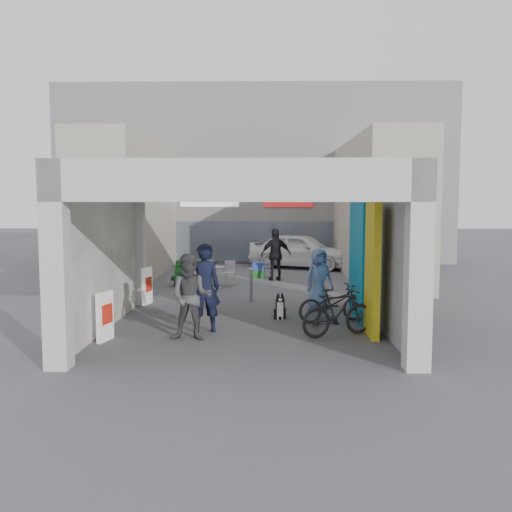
{
  "coord_description": "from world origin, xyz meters",
  "views": [
    {
      "loc": [
        0.48,
        -13.34,
        2.82
      ],
      "look_at": [
        0.24,
        1.0,
        1.43
      ],
      "focal_mm": 40.0,
      "sensor_mm": 36.0,
      "label": 1
    }
  ],
  "objects_px": {
    "man_crates": "(276,255)",
    "white_van": "(301,251)",
    "border_collie": "(280,308)",
    "man_with_dog": "(204,288)",
    "man_elderly": "(319,279)",
    "produce_stand": "(192,276)",
    "cafe_set": "(212,278)",
    "bicycle_rear": "(338,312)",
    "bicycle_front": "(332,303)",
    "man_back_turned": "(191,297)"
  },
  "relations": [
    {
      "from": "bicycle_front",
      "to": "white_van",
      "type": "height_order",
      "value": "white_van"
    },
    {
      "from": "border_collie",
      "to": "bicycle_rear",
      "type": "bearing_deg",
      "value": -44.27
    },
    {
      "from": "border_collie",
      "to": "man_crates",
      "type": "relative_size",
      "value": 0.35
    },
    {
      "from": "man_elderly",
      "to": "white_van",
      "type": "xyz_separation_m",
      "value": [
        0.09,
        9.04,
        -0.05
      ]
    },
    {
      "from": "cafe_set",
      "to": "border_collie",
      "type": "height_order",
      "value": "cafe_set"
    },
    {
      "from": "border_collie",
      "to": "white_van",
      "type": "relative_size",
      "value": 0.15
    },
    {
      "from": "man_back_turned",
      "to": "bicycle_rear",
      "type": "xyz_separation_m",
      "value": [
        3.02,
        0.38,
        -0.37
      ]
    },
    {
      "from": "white_van",
      "to": "man_with_dog",
      "type": "bearing_deg",
      "value": -170.39
    },
    {
      "from": "man_elderly",
      "to": "produce_stand",
      "type": "bearing_deg",
      "value": 112.7
    },
    {
      "from": "man_crates",
      "to": "white_van",
      "type": "bearing_deg",
      "value": -119.17
    },
    {
      "from": "produce_stand",
      "to": "border_collie",
      "type": "relative_size",
      "value": 1.98
    },
    {
      "from": "man_crates",
      "to": "white_van",
      "type": "xyz_separation_m",
      "value": [
        1.12,
        3.79,
        -0.18
      ]
    },
    {
      "from": "man_elderly",
      "to": "bicycle_rear",
      "type": "xyz_separation_m",
      "value": [
        0.11,
        -3.09,
        -0.28
      ]
    },
    {
      "from": "man_back_turned",
      "to": "bicycle_rear",
      "type": "bearing_deg",
      "value": 10.6
    },
    {
      "from": "border_collie",
      "to": "produce_stand",
      "type": "bearing_deg",
      "value": 129.27
    },
    {
      "from": "white_van",
      "to": "bicycle_rear",
      "type": "bearing_deg",
      "value": -156.88
    },
    {
      "from": "border_collie",
      "to": "white_van",
      "type": "xyz_separation_m",
      "value": [
        1.14,
        10.42,
        0.48
      ]
    },
    {
      "from": "produce_stand",
      "to": "cafe_set",
      "type": "bearing_deg",
      "value": -2.84
    },
    {
      "from": "produce_stand",
      "to": "bicycle_front",
      "type": "relative_size",
      "value": 0.77
    },
    {
      "from": "cafe_set",
      "to": "bicycle_rear",
      "type": "relative_size",
      "value": 0.81
    },
    {
      "from": "white_van",
      "to": "produce_stand",
      "type": "bearing_deg",
      "value": 165.42
    },
    {
      "from": "man_crates",
      "to": "man_elderly",
      "type": "bearing_deg",
      "value": 88.36
    },
    {
      "from": "produce_stand",
      "to": "border_collie",
      "type": "height_order",
      "value": "produce_stand"
    },
    {
      "from": "man_back_turned",
      "to": "man_elderly",
      "type": "height_order",
      "value": "man_back_turned"
    },
    {
      "from": "cafe_set",
      "to": "border_collie",
      "type": "relative_size",
      "value": 2.1
    },
    {
      "from": "man_with_dog",
      "to": "man_back_turned",
      "type": "relative_size",
      "value": 1.09
    },
    {
      "from": "man_back_turned",
      "to": "bicycle_front",
      "type": "bearing_deg",
      "value": 34.15
    },
    {
      "from": "man_crates",
      "to": "white_van",
      "type": "height_order",
      "value": "man_crates"
    },
    {
      "from": "bicycle_rear",
      "to": "cafe_set",
      "type": "bearing_deg",
      "value": 1.16
    },
    {
      "from": "border_collie",
      "to": "cafe_set",
      "type": "bearing_deg",
      "value": 123.63
    },
    {
      "from": "man_crates",
      "to": "white_van",
      "type": "distance_m",
      "value": 3.96
    },
    {
      "from": "man_with_dog",
      "to": "bicycle_front",
      "type": "height_order",
      "value": "man_with_dog"
    },
    {
      "from": "man_crates",
      "to": "bicycle_rear",
      "type": "height_order",
      "value": "man_crates"
    },
    {
      "from": "cafe_set",
      "to": "man_crates",
      "type": "relative_size",
      "value": 0.74
    },
    {
      "from": "man_elderly",
      "to": "man_crates",
      "type": "height_order",
      "value": "man_crates"
    },
    {
      "from": "man_with_dog",
      "to": "man_elderly",
      "type": "distance_m",
      "value": 3.87
    },
    {
      "from": "man_with_dog",
      "to": "man_crates",
      "type": "height_order",
      "value": "man_with_dog"
    },
    {
      "from": "man_back_turned",
      "to": "bicycle_front",
      "type": "relative_size",
      "value": 1.05
    },
    {
      "from": "man_with_dog",
      "to": "man_crates",
      "type": "relative_size",
      "value": 1.04
    },
    {
      "from": "man_crates",
      "to": "white_van",
      "type": "relative_size",
      "value": 0.43
    },
    {
      "from": "man_back_turned",
      "to": "bicycle_front",
      "type": "height_order",
      "value": "man_back_turned"
    },
    {
      "from": "cafe_set",
      "to": "bicycle_rear",
      "type": "distance_m",
      "value": 7.61
    },
    {
      "from": "cafe_set",
      "to": "white_van",
      "type": "distance_m",
      "value": 6.19
    },
    {
      "from": "cafe_set",
      "to": "white_van",
      "type": "relative_size",
      "value": 0.31
    },
    {
      "from": "man_crates",
      "to": "man_back_turned",
      "type": "bearing_deg",
      "value": 65.14
    },
    {
      "from": "cafe_set",
      "to": "bicycle_front",
      "type": "relative_size",
      "value": 0.82
    },
    {
      "from": "bicycle_front",
      "to": "white_van",
      "type": "xyz_separation_m",
      "value": [
        -0.07,
        10.69,
        0.3
      ]
    },
    {
      "from": "cafe_set",
      "to": "man_back_turned",
      "type": "bearing_deg",
      "value": -88.06
    },
    {
      "from": "man_with_dog",
      "to": "bicycle_front",
      "type": "distance_m",
      "value": 3.13
    },
    {
      "from": "bicycle_front",
      "to": "bicycle_rear",
      "type": "relative_size",
      "value": 0.99
    }
  ]
}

